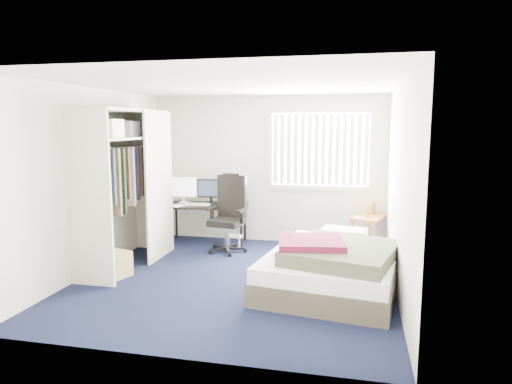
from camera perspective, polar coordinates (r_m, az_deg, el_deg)
The scene contains 10 objects.
ground at distance 6.08m, azimuth -2.52°, elevation -10.83°, with size 4.20×4.20×0.00m, color black.
room_shell at distance 5.77m, azimuth -2.61°, elevation 3.49°, with size 4.20×4.20×4.20m.
window_assembly at distance 7.63m, azimuth 7.99°, elevation 5.26°, with size 1.72×0.09×1.32m.
closet at distance 6.65m, azimuth -16.05°, elevation 2.45°, with size 0.64×1.84×2.22m.
desk at distance 7.81m, azimuth -6.06°, elevation -1.19°, with size 1.42×0.78×1.13m.
office_chair at distance 7.31m, azimuth -3.41°, elevation -3.71°, with size 0.66×0.66×1.24m.
footstool at distance 7.51m, azimuth -2.76°, elevation -5.77°, with size 0.28×0.23×0.22m.
nightstand at distance 7.55m, azimuth 14.16°, elevation -3.30°, with size 0.69×0.93×0.76m.
bed at distance 5.77m, azimuth 9.65°, elevation -9.04°, with size 1.82×2.25×0.67m.
pine_box at distance 6.45m, azimuth -17.56°, elevation -8.55°, with size 0.45×0.33×0.33m, color #9E834F.
Camera 1 is at (1.49, -5.55, 1.99)m, focal length 32.00 mm.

